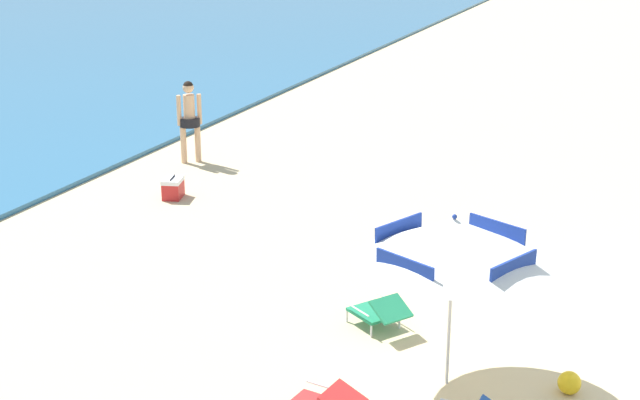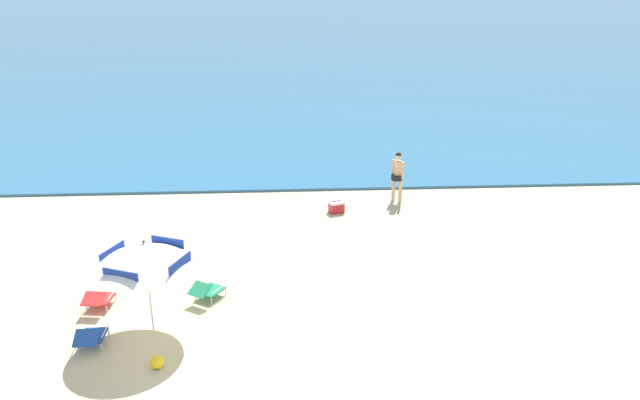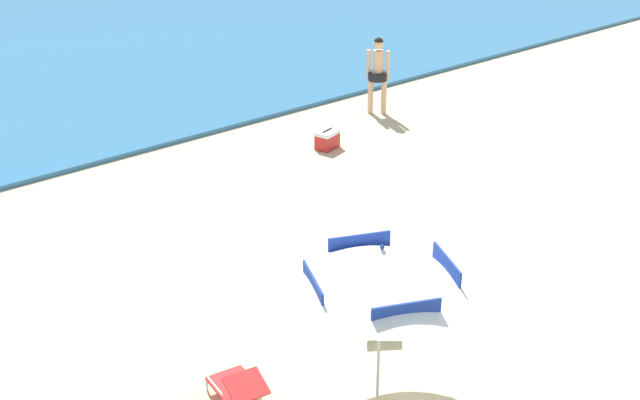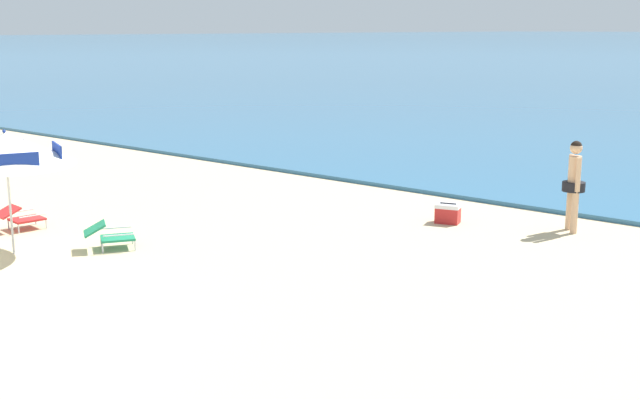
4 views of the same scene
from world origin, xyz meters
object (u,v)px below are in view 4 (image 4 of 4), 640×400
at_px(lounge_chair_under_umbrella, 20,216).
at_px(cooler_box, 448,213).
at_px(beach_umbrella_striped_main, 5,148).
at_px(person_standing_near_shore, 574,180).
at_px(lounge_chair_beside_umbrella, 110,235).

xyz_separation_m(lounge_chair_under_umbrella, cooler_box, (6.26, 5.97, -0.07)).
height_order(beach_umbrella_striped_main, person_standing_near_shore, beach_umbrella_striped_main).
relative_size(beach_umbrella_striped_main, lounge_chair_under_umbrella, 3.10).
bearing_deg(beach_umbrella_striped_main, lounge_chair_under_umbrella, 146.01).
bearing_deg(cooler_box, lounge_chair_under_umbrella, -136.34).
bearing_deg(beach_umbrella_striped_main, cooler_box, 55.68).
bearing_deg(lounge_chair_under_umbrella, beach_umbrella_striped_main, -33.99).
bearing_deg(person_standing_near_shore, lounge_chair_beside_umbrella, -131.87).
distance_m(lounge_chair_beside_umbrella, person_standing_near_shore, 8.94).
xyz_separation_m(lounge_chair_under_umbrella, lounge_chair_beside_umbrella, (2.56, 0.29, -0.00)).
distance_m(lounge_chair_beside_umbrella, cooler_box, 6.78).
relative_size(lounge_chair_beside_umbrella, person_standing_near_shore, 0.57).
height_order(beach_umbrella_striped_main, cooler_box, beach_umbrella_striped_main).
bearing_deg(person_standing_near_shore, beach_umbrella_striped_main, -131.48).
bearing_deg(person_standing_near_shore, cooler_box, -157.04).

